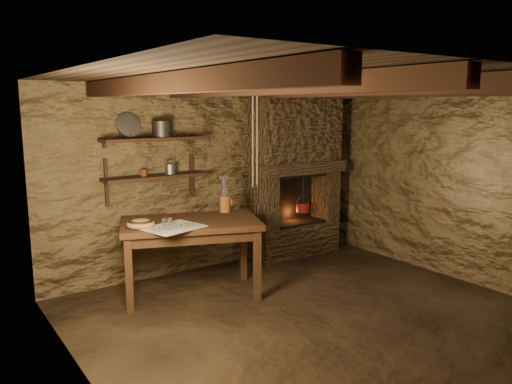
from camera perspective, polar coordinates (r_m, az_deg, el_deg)
floor at (r=5.35m, az=6.05°, el=-13.77°), size 4.50×4.50×0.00m
back_wall at (r=6.61m, az=-5.19°, el=1.64°), size 4.50×0.04×2.40m
front_wall at (r=3.77m, az=26.83°, el=-5.64°), size 4.50×0.04×2.40m
left_wall at (r=3.93m, az=-19.37°, el=-4.53°), size 0.04×4.00×2.40m
right_wall at (r=6.67m, az=21.01°, el=1.11°), size 0.04×4.00×2.40m
ceiling at (r=4.91m, az=6.56°, el=12.85°), size 4.50×4.00×0.04m
beam_far_left at (r=4.08m, az=-9.87°, el=12.14°), size 0.14×3.95×0.16m
beam_mid_left at (r=4.59m, az=1.75°, el=12.00°), size 0.14×3.95×0.16m
beam_mid_right at (r=5.25m, az=10.73°, el=11.56°), size 0.14×3.95×0.16m
beam_far_right at (r=6.00m, az=17.56°, el=11.04°), size 0.14×3.95×0.16m
shelf_lower at (r=6.07m, az=-11.42°, el=1.72°), size 1.25×0.30×0.04m
shelf_upper at (r=6.03m, az=-11.57°, el=5.96°), size 1.25×0.30×0.04m
hearth at (r=7.12m, az=4.52°, el=2.45°), size 1.43×0.51×2.30m
work_table at (r=5.74m, az=-7.43°, el=-7.14°), size 1.73×1.36×0.87m
linen_cloth at (r=5.33m, az=-9.43°, el=-4.01°), size 0.67×0.59×0.01m
pewter_cutlery_row at (r=5.31m, az=-9.35°, el=-3.95°), size 0.51×0.30×0.01m
drinking_glasses at (r=5.42m, az=-9.78°, el=-3.33°), size 0.19×0.06×0.07m
stoneware_jug at (r=6.01m, az=-3.55°, el=-0.47°), size 0.14×0.13×0.45m
wooden_bowl at (r=5.41m, az=-13.04°, el=-3.59°), size 0.30×0.30×0.11m
iron_stockpot at (r=6.06m, az=-10.75°, el=7.00°), size 0.23×0.23×0.17m
tin_pan at (r=6.01m, az=-14.40°, el=7.43°), size 0.30×0.15×0.29m
small_kettle at (r=6.14m, az=-9.79°, el=2.61°), size 0.19×0.15×0.18m
rusty_tin at (r=6.01m, az=-12.73°, el=2.16°), size 0.08×0.08×0.08m
red_pot at (r=7.24m, az=5.38°, el=-1.69°), size 0.25×0.25×0.54m
hanging_ropes at (r=5.77m, az=-0.12°, el=6.49°), size 0.08×0.08×1.20m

